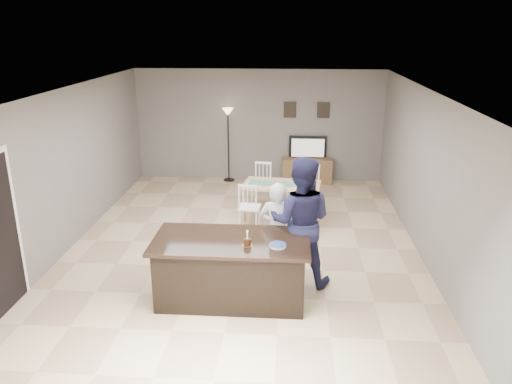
# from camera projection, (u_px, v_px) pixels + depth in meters

# --- Properties ---
(floor) EXTENTS (8.00, 8.00, 0.00)m
(floor) POSITION_uv_depth(u_px,v_px,m) (244.00, 245.00, 8.80)
(floor) COLOR tan
(floor) RESTS_ON ground
(room_shell) EXTENTS (8.00, 8.00, 8.00)m
(room_shell) POSITION_uv_depth(u_px,v_px,m) (243.00, 152.00, 8.26)
(room_shell) COLOR slate
(room_shell) RESTS_ON floor
(kitchen_island) EXTENTS (2.15, 1.10, 0.90)m
(kitchen_island) POSITION_uv_depth(u_px,v_px,m) (232.00, 269.00, 6.95)
(kitchen_island) COLOR black
(kitchen_island) RESTS_ON floor
(tv_console) EXTENTS (1.20, 0.40, 0.60)m
(tv_console) POSITION_uv_depth(u_px,v_px,m) (307.00, 171.00, 12.19)
(tv_console) COLOR brown
(tv_console) RESTS_ON floor
(television) EXTENTS (0.91, 0.12, 0.53)m
(television) POSITION_uv_depth(u_px,v_px,m) (308.00, 147.00, 12.07)
(television) COLOR black
(television) RESTS_ON tv_console
(tv_screen_glow) EXTENTS (0.78, 0.00, 0.78)m
(tv_screen_glow) POSITION_uv_depth(u_px,v_px,m) (308.00, 148.00, 12.00)
(tv_screen_glow) COLOR orange
(tv_screen_glow) RESTS_ON tv_console
(picture_frames) EXTENTS (1.10, 0.02, 0.38)m
(picture_frames) POSITION_uv_depth(u_px,v_px,m) (307.00, 110.00, 11.92)
(picture_frames) COLOR black
(picture_frames) RESTS_ON room_shell
(woman) EXTENTS (0.63, 0.49, 1.53)m
(woman) POSITION_uv_depth(u_px,v_px,m) (277.00, 232.00, 7.42)
(woman) COLOR #BAB9BE
(woman) RESTS_ON floor
(man) EXTENTS (1.03, 0.85, 1.94)m
(man) POSITION_uv_depth(u_px,v_px,m) (300.00, 221.00, 7.24)
(man) COLOR #1B1B3B
(man) RESTS_ON floor
(birthday_cake) EXTENTS (0.14, 0.14, 0.21)m
(birthday_cake) POSITION_uv_depth(u_px,v_px,m) (247.00, 242.00, 6.61)
(birthday_cake) COLOR gold
(birthday_cake) RESTS_ON kitchen_island
(plate_stack) EXTENTS (0.23, 0.23, 0.04)m
(plate_stack) POSITION_uv_depth(u_px,v_px,m) (278.00, 245.00, 6.58)
(plate_stack) COLOR white
(plate_stack) RESTS_ON kitchen_island
(dining_table) EXTENTS (1.61, 1.84, 0.91)m
(dining_table) POSITION_uv_depth(u_px,v_px,m) (281.00, 190.00, 9.86)
(dining_table) COLOR tan
(dining_table) RESTS_ON floor
(floor_lamp) EXTENTS (0.27, 0.27, 1.80)m
(floor_lamp) POSITION_uv_depth(u_px,v_px,m) (228.00, 125.00, 11.99)
(floor_lamp) COLOR black
(floor_lamp) RESTS_ON floor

